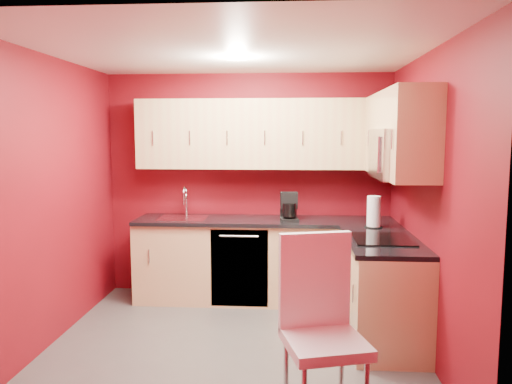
# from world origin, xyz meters

# --- Properties ---
(floor) EXTENTS (3.20, 3.20, 0.00)m
(floor) POSITION_xyz_m (0.00, 0.00, 0.00)
(floor) COLOR #464441
(floor) RESTS_ON ground
(ceiling) EXTENTS (3.20, 3.20, 0.00)m
(ceiling) POSITION_xyz_m (0.00, 0.00, 2.50)
(ceiling) COLOR white
(ceiling) RESTS_ON wall_back
(wall_back) EXTENTS (3.20, 0.00, 3.20)m
(wall_back) POSITION_xyz_m (0.00, 1.50, 1.25)
(wall_back) COLOR maroon
(wall_back) RESTS_ON floor
(wall_front) EXTENTS (3.20, 0.00, 3.20)m
(wall_front) POSITION_xyz_m (0.00, -1.50, 1.25)
(wall_front) COLOR maroon
(wall_front) RESTS_ON floor
(wall_left) EXTENTS (0.00, 3.00, 3.00)m
(wall_left) POSITION_xyz_m (-1.60, 0.00, 1.25)
(wall_left) COLOR maroon
(wall_left) RESTS_ON floor
(wall_right) EXTENTS (0.00, 3.00, 3.00)m
(wall_right) POSITION_xyz_m (1.60, 0.00, 1.25)
(wall_right) COLOR maroon
(wall_right) RESTS_ON floor
(base_cabinets_back) EXTENTS (2.80, 0.60, 0.87)m
(base_cabinets_back) POSITION_xyz_m (0.20, 1.20, 0.43)
(base_cabinets_back) COLOR tan
(base_cabinets_back) RESTS_ON floor
(base_cabinets_right) EXTENTS (0.60, 1.30, 0.87)m
(base_cabinets_right) POSITION_xyz_m (1.30, 0.25, 0.43)
(base_cabinets_right) COLOR tan
(base_cabinets_right) RESTS_ON floor
(countertop_back) EXTENTS (2.80, 0.63, 0.04)m
(countertop_back) POSITION_xyz_m (0.20, 1.19, 0.89)
(countertop_back) COLOR black
(countertop_back) RESTS_ON base_cabinets_back
(countertop_right) EXTENTS (0.63, 1.27, 0.04)m
(countertop_right) POSITION_xyz_m (1.29, 0.23, 0.89)
(countertop_right) COLOR black
(countertop_right) RESTS_ON base_cabinets_right
(upper_cabinets_back) EXTENTS (2.80, 0.35, 0.75)m
(upper_cabinets_back) POSITION_xyz_m (0.20, 1.32, 1.83)
(upper_cabinets_back) COLOR tan
(upper_cabinets_back) RESTS_ON wall_back
(upper_cabinets_right) EXTENTS (0.35, 1.55, 0.75)m
(upper_cabinets_right) POSITION_xyz_m (1.42, 0.44, 1.89)
(upper_cabinets_right) COLOR tan
(upper_cabinets_right) RESTS_ON wall_right
(microwave) EXTENTS (0.42, 0.76, 0.42)m
(microwave) POSITION_xyz_m (1.39, 0.20, 1.66)
(microwave) COLOR silver
(microwave) RESTS_ON upper_cabinets_right
(cooktop) EXTENTS (0.50, 0.55, 0.01)m
(cooktop) POSITION_xyz_m (1.28, 0.20, 0.92)
(cooktop) COLOR black
(cooktop) RESTS_ON countertop_right
(sink) EXTENTS (0.52, 0.42, 0.35)m
(sink) POSITION_xyz_m (-0.70, 1.20, 0.94)
(sink) COLOR silver
(sink) RESTS_ON countertop_back
(dishwasher_front) EXTENTS (0.60, 0.02, 0.82)m
(dishwasher_front) POSITION_xyz_m (-0.05, 0.91, 0.43)
(dishwasher_front) COLOR black
(dishwasher_front) RESTS_ON base_cabinets_back
(downlight) EXTENTS (0.20, 0.20, 0.01)m
(downlight) POSITION_xyz_m (0.00, 0.30, 2.48)
(downlight) COLOR white
(downlight) RESTS_ON ceiling
(coffee_maker) EXTENTS (0.21, 0.26, 0.30)m
(coffee_maker) POSITION_xyz_m (0.47, 1.10, 1.06)
(coffee_maker) COLOR black
(coffee_maker) RESTS_ON countertop_back
(napkin_holder) EXTENTS (0.12, 0.12, 0.12)m
(napkin_holder) POSITION_xyz_m (0.47, 1.18, 0.97)
(napkin_holder) COLOR black
(napkin_holder) RESTS_ON countertop_back
(paper_towel) EXTENTS (0.23, 0.23, 0.31)m
(paper_towel) POSITION_xyz_m (1.30, 0.79, 1.07)
(paper_towel) COLOR white
(paper_towel) RESTS_ON countertop_right
(dining_chair) EXTENTS (0.60, 0.61, 1.19)m
(dining_chair) POSITION_xyz_m (0.70, -1.12, 0.59)
(dining_chair) COLOR silver
(dining_chair) RESTS_ON floor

